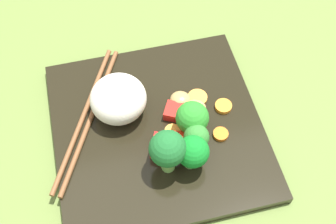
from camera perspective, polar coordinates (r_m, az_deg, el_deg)
The scene contains 17 objects.
ground_plane at distance 61.84cm, azimuth -1.32°, elevation -3.12°, with size 110.00×110.00×2.00cm, color olive.
square_plate at distance 60.33cm, azimuth -1.36°, elevation -2.30°, with size 28.33×28.33×1.50cm, color black.
rice_mound at distance 59.07cm, azimuth -6.54°, elevation 1.73°, with size 7.80×7.69×5.75cm, color white.
broccoli_floret_0 at distance 54.07cm, azimuth 3.27°, elevation -5.30°, with size 4.17×4.17×5.60cm.
broccoli_floret_1 at distance 55.79cm, azimuth 3.77°, elevation -3.37°, with size 3.34×3.34×4.68cm.
broccoli_floret_2 at distance 56.94cm, azimuth 3.21°, elevation -0.81°, with size 4.44×4.44×5.45cm.
broccoli_floret_3 at distance 52.83cm, azimuth -0.38°, elevation -5.06°, with size 4.67×4.67×7.11cm.
carrot_slice_0 at distance 62.10cm, azimuth 3.88°, elevation 1.88°, with size 2.81×2.81×0.52cm, color #F39B35.
carrot_slice_1 at distance 58.86cm, azimuth 0.63°, elevation -2.63°, with size 2.25×2.25×0.69cm, color orange.
carrot_slice_2 at distance 59.19cm, azimuth 6.93°, elevation -2.90°, with size 2.09×2.09×0.55cm, color orange.
carrot_slice_3 at distance 61.58cm, azimuth 7.29°, elevation 0.76°, with size 2.38×2.38×0.62cm, color orange.
pepper_chunk_0 at distance 56.82cm, azimuth -0.59°, elevation -4.64°, with size 2.89×3.13×2.28cm, color red.
pepper_chunk_1 at distance 57.21cm, azimuth 1.33°, elevation -4.10°, with size 2.40×2.59×2.12cm, color red.
pepper_chunk_2 at distance 60.14cm, azimuth 0.74°, elevation 0.07°, with size 2.61×2.35×1.41cm, color red.
chicken_piece_0 at distance 60.26cm, azimuth 3.52°, elevation 0.53°, with size 3.21×2.53×1.92cm, color tan.
chicken_piece_1 at distance 61.11cm, azimuth 1.64°, elevation 1.64°, with size 2.94×2.77×1.65cm, color tan.
chopstick_pair at distance 61.16cm, azimuth -10.57°, elevation -0.61°, with size 12.22×22.40×0.66cm.
Camera 1 is at (-5.50, -30.00, 52.80)cm, focal length 46.39 mm.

